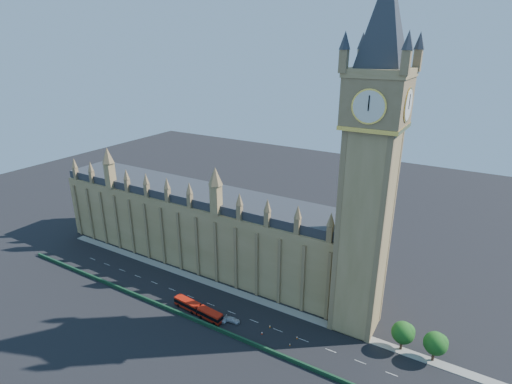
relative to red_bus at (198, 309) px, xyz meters
The scene contains 15 objects.
ground 7.38m from the red_bus, 51.87° to the left, with size 400.00×400.00×0.00m, color black.
palace_westminster 36.58m from the red_bus, 126.62° to the left, with size 120.00×20.00×28.00m.
elizabeth_tower 70.65m from the red_bus, 24.85° to the left, with size 20.59×20.59×105.00m.
bridge_parapet 5.65m from the red_bus, 36.91° to the right, with size 160.00×0.60×1.20m, color #1E4C2D.
kerb_north 15.87m from the red_bus, 73.66° to the left, with size 160.00×3.00×0.16m, color gray.
tree_east_near 58.95m from the red_bus, 15.53° to the left, with size 6.00×6.00×8.50m.
tree_east_far 66.68m from the red_bus, 13.68° to the left, with size 6.00×6.00×8.50m.
red_bus is the anchor object (origin of this frame).
car_grey 2.67m from the red_bus, 16.13° to the left, with size 1.86×4.63×1.58m, color #3F4347.
car_silver 7.55m from the red_bus, ahead, with size 1.61×4.61×1.52m, color #A1A3A8.
car_white 11.31m from the red_bus, 10.72° to the left, with size 1.93×4.76×1.38m, color silver.
cone_a 31.11m from the red_bus, ahead, with size 0.52×0.52×0.76m.
cone_b 30.19m from the red_bus, ahead, with size 0.45×0.45×0.64m.
cone_c 21.41m from the red_bus, ahead, with size 0.53×0.53×0.78m.
cone_d 22.59m from the red_bus, 14.26° to the left, with size 0.51×0.51×0.72m.
Camera 1 is at (62.20, -83.90, 77.01)m, focal length 28.00 mm.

